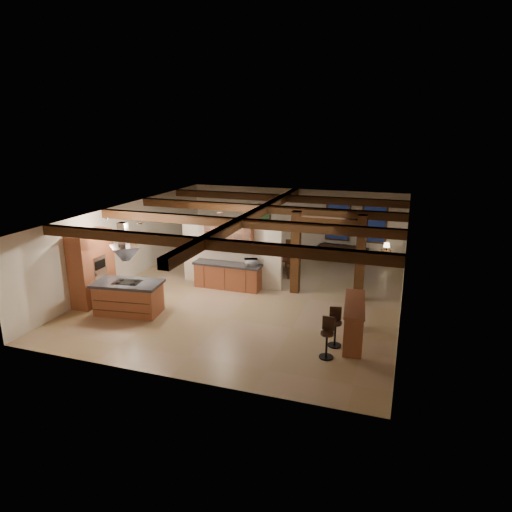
% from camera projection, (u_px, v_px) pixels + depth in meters
% --- Properties ---
extents(ground, '(12.00, 12.00, 0.00)m').
position_uv_depth(ground, '(253.00, 292.00, 16.15)').
color(ground, tan).
rests_on(ground, ground).
extents(room_walls, '(12.00, 12.00, 12.00)m').
position_uv_depth(room_walls, '(253.00, 243.00, 15.66)').
color(room_walls, silver).
rests_on(room_walls, ground).
extents(ceiling_beams, '(10.00, 12.00, 0.28)m').
position_uv_depth(ceiling_beams, '(253.00, 215.00, 15.39)').
color(ceiling_beams, '#361B0D').
rests_on(ceiling_beams, room_walls).
extents(timber_posts, '(2.50, 0.30, 2.90)m').
position_uv_depth(timber_posts, '(328.00, 246.00, 15.35)').
color(timber_posts, '#361B0D').
rests_on(timber_posts, ground).
extents(partition_wall, '(3.80, 0.18, 2.20)m').
position_uv_depth(partition_wall, '(231.00, 256.00, 16.61)').
color(partition_wall, silver).
rests_on(partition_wall, ground).
extents(pantry_cabinet, '(0.67, 1.60, 2.40)m').
position_uv_depth(pantry_cabinet, '(92.00, 268.00, 14.89)').
color(pantry_cabinet, brown).
rests_on(pantry_cabinet, ground).
extents(back_counter, '(2.50, 0.66, 0.94)m').
position_uv_depth(back_counter, '(228.00, 275.00, 16.43)').
color(back_counter, brown).
rests_on(back_counter, ground).
extents(upper_display_cabinet, '(1.80, 0.36, 0.95)m').
position_uv_depth(upper_display_cabinet, '(229.00, 237.00, 16.23)').
color(upper_display_cabinet, brown).
rests_on(upper_display_cabinet, partition_wall).
extents(range_hood, '(1.10, 1.10, 1.40)m').
position_uv_depth(range_hood, '(125.00, 259.00, 13.87)').
color(range_hood, silver).
rests_on(range_hood, room_walls).
extents(back_windows, '(2.70, 0.07, 1.70)m').
position_uv_depth(back_windows, '(356.00, 223.00, 20.28)').
color(back_windows, '#361B0D').
rests_on(back_windows, room_walls).
extents(framed_art, '(0.65, 0.05, 0.85)m').
position_uv_depth(framed_art, '(264.00, 213.00, 21.55)').
color(framed_art, '#361B0D').
rests_on(framed_art, room_walls).
extents(recessed_cans, '(3.16, 2.46, 0.03)m').
position_uv_depth(recessed_cans, '(157.00, 218.00, 14.38)').
color(recessed_cans, silver).
rests_on(recessed_cans, room_walls).
extents(kitchen_island, '(2.22, 1.38, 1.04)m').
position_uv_depth(kitchen_island, '(128.00, 297.00, 14.22)').
color(kitchen_island, brown).
rests_on(kitchen_island, ground).
extents(dining_table, '(1.91, 1.36, 0.61)m').
position_uv_depth(dining_table, '(273.00, 265.00, 18.29)').
color(dining_table, '#401810').
rests_on(dining_table, ground).
extents(sofa, '(2.29, 1.05, 0.65)m').
position_uv_depth(sofa, '(342.00, 250.00, 20.36)').
color(sofa, black).
rests_on(sofa, ground).
extents(microwave, '(0.53, 0.46, 0.25)m').
position_uv_depth(microwave, '(251.00, 262.00, 15.99)').
color(microwave, '#B8B8BD').
rests_on(microwave, back_counter).
extents(bar_counter, '(0.75, 2.17, 1.12)m').
position_uv_depth(bar_counter, '(354.00, 315.00, 12.29)').
color(bar_counter, brown).
rests_on(bar_counter, ground).
extents(side_table, '(0.42, 0.42, 0.51)m').
position_uv_depth(side_table, '(386.00, 256.00, 19.66)').
color(side_table, '#361B0D').
rests_on(side_table, ground).
extents(table_lamp, '(0.28, 0.28, 0.33)m').
position_uv_depth(table_lamp, '(387.00, 245.00, 19.52)').
color(table_lamp, black).
rests_on(table_lamp, side_table).
extents(bar_stool_a, '(0.37, 0.37, 1.06)m').
position_uv_depth(bar_stool_a, '(327.00, 338.00, 11.48)').
color(bar_stool_a, black).
rests_on(bar_stool_a, ground).
extents(bar_stool_b, '(0.38, 0.39, 1.06)m').
position_uv_depth(bar_stool_b, '(335.00, 327.00, 12.10)').
color(bar_stool_b, black).
rests_on(bar_stool_b, ground).
extents(dining_chairs, '(2.34, 2.34, 1.22)m').
position_uv_depth(dining_chairs, '(273.00, 257.00, 18.20)').
color(dining_chairs, '#361B0D').
rests_on(dining_chairs, ground).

